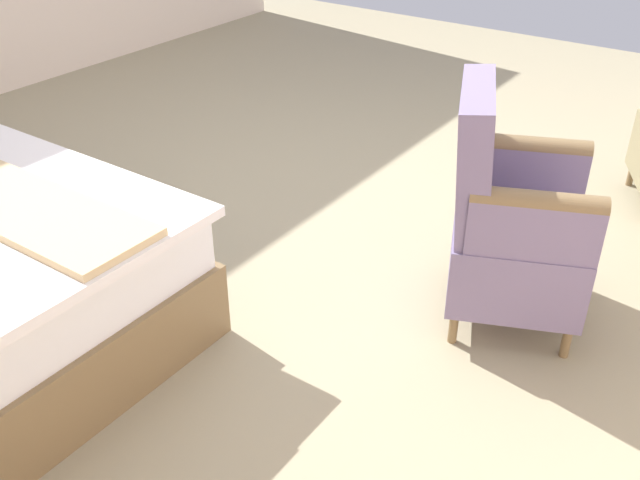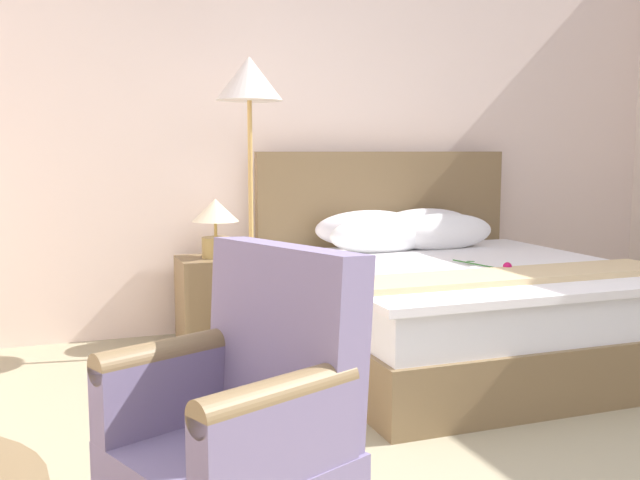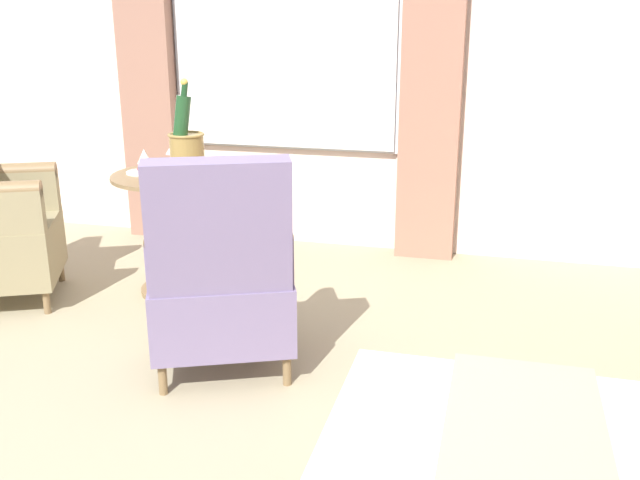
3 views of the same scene
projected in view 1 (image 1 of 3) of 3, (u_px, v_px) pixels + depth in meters
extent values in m
plane|color=#9C9273|center=(316.00, 211.00, 3.75)|extent=(7.84, 7.84, 0.00)
cylinder|color=brown|center=(566.00, 342.00, 2.73)|extent=(0.04, 0.04, 0.13)
cylinder|color=brown|center=(556.00, 270.00, 3.15)|extent=(0.04, 0.04, 0.13)
cylinder|color=brown|center=(453.00, 328.00, 2.80)|extent=(0.04, 0.04, 0.13)
cylinder|color=brown|center=(459.00, 259.00, 3.22)|extent=(0.04, 0.04, 0.13)
cube|color=slate|center=(515.00, 254.00, 2.86)|extent=(0.70, 0.74, 0.30)
cube|color=slate|center=(475.00, 155.00, 2.68)|extent=(0.36, 0.57, 0.54)
cube|color=slate|center=(533.00, 230.00, 2.52)|extent=(0.46, 0.27, 0.21)
cylinder|color=brown|center=(538.00, 203.00, 2.47)|extent=(0.46, 0.27, 0.09)
cube|color=slate|center=(527.00, 171.00, 2.93)|extent=(0.46, 0.27, 0.21)
cylinder|color=brown|center=(531.00, 147.00, 2.88)|extent=(0.46, 0.27, 0.09)
cylinder|color=brown|center=(631.00, 175.00, 3.98)|extent=(0.04, 0.04, 0.12)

